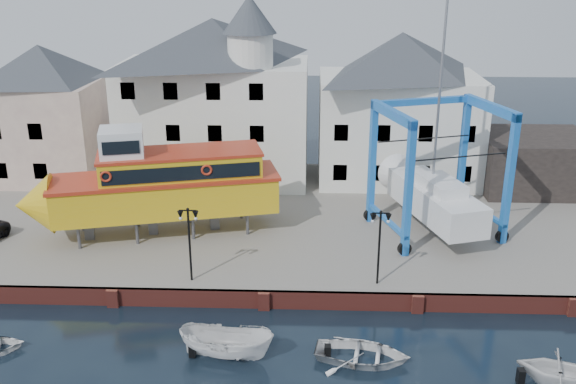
{
  "coord_description": "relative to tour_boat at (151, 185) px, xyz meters",
  "views": [
    {
      "loc": [
        2.37,
        -29.46,
        17.49
      ],
      "look_at": [
        1.0,
        7.0,
        4.0
      ],
      "focal_mm": 40.0,
      "sensor_mm": 36.0,
      "label": 1
    }
  ],
  "objects": [
    {
      "name": "motorboat_b",
      "position": [
        12.32,
        -11.66,
        -4.24
      ],
      "size": [
        4.78,
        3.75,
        0.9
      ],
      "primitive_type": "imported",
      "rotation": [
        0.0,
        0.0,
        1.41
      ],
      "color": "white",
      "rests_on": "ground"
    },
    {
      "name": "ground",
      "position": [
        7.47,
        -7.27,
        -4.24
      ],
      "size": [
        140.0,
        140.0,
        0.0
      ],
      "primitive_type": "plane",
      "color": "black",
      "rests_on": "ground"
    },
    {
      "name": "lamp_post_left",
      "position": [
        3.47,
        -6.07,
        -0.07
      ],
      "size": [
        1.12,
        0.32,
        4.2
      ],
      "color": "black",
      "rests_on": "hardstanding"
    },
    {
      "name": "hardstanding",
      "position": [
        7.47,
        3.73,
        -3.74
      ],
      "size": [
        44.0,
        22.0,
        1.0
      ],
      "primitive_type": "cube",
      "color": "slate",
      "rests_on": "ground"
    },
    {
      "name": "quay_wall",
      "position": [
        7.47,
        -7.16,
        -3.74
      ],
      "size": [
        44.0,
        0.47,
        1.0
      ],
      "color": "maroon",
      "rests_on": "ground"
    },
    {
      "name": "lamp_post_right",
      "position": [
        13.47,
        -6.07,
        -0.07
      ],
      "size": [
        1.12,
        0.32,
        4.2
      ],
      "color": "black",
      "rests_on": "hardstanding"
    },
    {
      "name": "shed_dark",
      "position": [
        26.47,
        9.73,
        -1.24
      ],
      "size": [
        8.0,
        7.0,
        4.0
      ],
      "primitive_type": "cube",
      "color": "black",
      "rests_on": "hardstanding"
    },
    {
      "name": "travel_lift",
      "position": [
        17.37,
        1.89,
        -0.65
      ],
      "size": [
        8.64,
        10.64,
        15.6
      ],
      "rotation": [
        0.0,
        0.0,
        0.31
      ],
      "color": "#0E6BAF",
      "rests_on": "hardstanding"
    },
    {
      "name": "building_white_right",
      "position": [
        16.47,
        11.73,
        2.35
      ],
      "size": [
        12.0,
        8.0,
        11.2
      ],
      "color": "silver",
      "rests_on": "hardstanding"
    },
    {
      "name": "building_pink",
      "position": [
        -10.53,
        10.73,
        1.9
      ],
      "size": [
        8.0,
        7.0,
        10.3
      ],
      "color": "tan",
      "rests_on": "hardstanding"
    },
    {
      "name": "building_white_main",
      "position": [
        2.6,
        11.12,
        3.1
      ],
      "size": [
        14.0,
        8.3,
        14.0
      ],
      "color": "silver",
      "rests_on": "hardstanding"
    },
    {
      "name": "motorboat_a",
      "position": [
        6.07,
        -11.68,
        -4.24
      ],
      "size": [
        4.72,
        2.43,
        1.74
      ],
      "primitive_type": "imported",
      "rotation": [
        0.0,
        0.0,
        1.4
      ],
      "color": "white",
      "rests_on": "ground"
    },
    {
      "name": "tour_boat",
      "position": [
        0.0,
        0.0,
        0.0
      ],
      "size": [
        16.24,
        7.48,
        6.88
      ],
      "rotation": [
        0.0,
        0.0,
        0.25
      ],
      "color": "#59595E",
      "rests_on": "hardstanding"
    }
  ]
}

